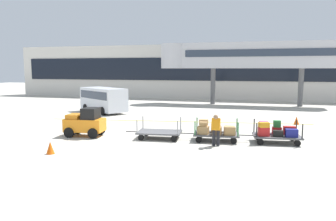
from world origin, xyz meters
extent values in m
plane|color=#B2ADA0|center=(0.00, 0.00, 0.00)|extent=(120.00, 120.00, 0.00)
cube|color=yellow|center=(0.37, 7.74, 0.00)|extent=(18.30, 2.71, 0.01)
cube|color=beige|center=(0.00, 26.00, 3.35)|extent=(52.22, 2.40, 6.70)
cube|color=black|center=(0.00, 24.75, 3.68)|extent=(49.61, 0.12, 2.80)
cube|color=#B7B7BC|center=(5.59, 20.00, 5.06)|extent=(15.73, 2.20, 2.60)
cylinder|color=#B7B7BC|center=(-2.87, 20.00, 5.06)|extent=(3.00, 3.00, 2.60)
cube|color=#2D3847|center=(5.59, 18.86, 5.26)|extent=(14.16, 0.08, 0.70)
cylinder|color=#59595B|center=(1.27, 20.00, 1.88)|extent=(0.50, 0.50, 3.76)
cylinder|color=#59595B|center=(9.92, 20.00, 1.88)|extent=(0.50, 0.50, 3.76)
cube|color=orange|center=(-3.33, 1.54, 0.63)|extent=(2.20, 1.31, 0.70)
cube|color=black|center=(-2.97, 1.57, 1.28)|extent=(0.90, 1.07, 0.60)
cube|color=orange|center=(-3.91, 1.48, 1.10)|extent=(0.79, 1.00, 0.24)
cylinder|color=black|center=(-4.07, 1.99, 0.28)|extent=(0.58, 0.24, 0.56)
cylinder|color=black|center=(-3.96, 0.95, 0.28)|extent=(0.58, 0.24, 0.56)
cylinder|color=black|center=(-2.71, 2.13, 0.28)|extent=(0.58, 0.24, 0.56)
cylinder|color=black|center=(-2.60, 1.09, 0.28)|extent=(0.58, 0.24, 0.56)
cube|color=#4C4C4F|center=(0.84, 1.97, 0.36)|extent=(2.43, 1.63, 0.08)
cylinder|color=gray|center=(-0.28, 2.50, 0.75)|extent=(0.06, 0.06, 0.70)
cylinder|color=gray|center=(-0.14, 1.22, 0.75)|extent=(0.06, 0.06, 0.70)
cylinder|color=gray|center=(1.83, 2.72, 0.75)|extent=(0.06, 0.06, 0.70)
cylinder|color=gray|center=(1.96, 1.44, 0.75)|extent=(0.06, 0.06, 0.70)
cylinder|color=black|center=(-0.08, 2.47, 0.16)|extent=(0.33, 0.13, 0.32)
cylinder|color=black|center=(0.05, 1.29, 0.16)|extent=(0.33, 0.13, 0.32)
cylinder|color=black|center=(1.64, 2.65, 0.16)|extent=(0.33, 0.13, 0.32)
cylinder|color=black|center=(1.76, 1.47, 0.16)|extent=(0.33, 0.13, 0.32)
cylinder|color=#333333|center=(-0.65, 1.82, 0.34)|extent=(0.70, 0.12, 0.05)
cube|color=#4C4C4F|center=(3.83, 2.28, 0.36)|extent=(2.43, 1.63, 0.08)
cylinder|color=#237033|center=(2.71, 2.81, 0.75)|extent=(0.06, 0.06, 0.70)
cylinder|color=#237033|center=(2.84, 1.53, 0.75)|extent=(0.06, 0.06, 0.70)
cylinder|color=#237033|center=(4.81, 3.03, 0.75)|extent=(0.06, 0.06, 0.70)
cylinder|color=#237033|center=(4.95, 1.75, 0.75)|extent=(0.06, 0.06, 0.70)
cylinder|color=black|center=(2.91, 2.78, 0.16)|extent=(0.33, 0.13, 0.32)
cylinder|color=black|center=(3.03, 1.60, 0.16)|extent=(0.33, 0.13, 0.32)
cylinder|color=black|center=(4.62, 2.96, 0.16)|extent=(0.33, 0.13, 0.32)
cylinder|color=black|center=(4.75, 1.78, 0.16)|extent=(0.33, 0.13, 0.32)
cylinder|color=#333333|center=(2.33, 2.13, 0.34)|extent=(0.70, 0.12, 0.05)
cube|color=tan|center=(3.12, 2.51, 0.59)|extent=(0.54, 0.52, 0.37)
cube|color=#9E7A4C|center=(3.20, 1.91, 0.60)|extent=(0.54, 0.53, 0.40)
cube|color=olive|center=(3.76, 2.60, 0.59)|extent=(0.54, 0.47, 0.37)
cube|color=olive|center=(3.89, 1.95, 0.60)|extent=(0.45, 0.46, 0.40)
cube|color=#9E7A4C|center=(4.45, 2.65, 0.57)|extent=(0.50, 0.39, 0.34)
cube|color=#A87F4C|center=(4.52, 2.01, 0.61)|extent=(0.63, 0.54, 0.43)
cube|color=tan|center=(3.12, 2.51, 0.91)|extent=(0.45, 0.34, 0.28)
cube|color=#A87F4C|center=(3.20, 1.91, 0.91)|extent=(0.42, 0.38, 0.22)
cube|color=#A87F4C|center=(3.76, 2.60, 0.90)|extent=(0.49, 0.45, 0.26)
cube|color=#4C4C4F|center=(6.81, 2.59, 0.36)|extent=(2.43, 1.63, 0.08)
cylinder|color=black|center=(5.69, 3.12, 0.75)|extent=(0.06, 0.06, 0.70)
cylinder|color=black|center=(5.83, 1.84, 0.75)|extent=(0.06, 0.06, 0.70)
cylinder|color=black|center=(7.80, 3.34, 0.75)|extent=(0.06, 0.06, 0.70)
cylinder|color=black|center=(7.93, 2.06, 0.75)|extent=(0.06, 0.06, 0.70)
cylinder|color=black|center=(5.89, 3.10, 0.16)|extent=(0.33, 0.13, 0.32)
cylinder|color=black|center=(6.01, 1.91, 0.16)|extent=(0.33, 0.13, 0.32)
cylinder|color=black|center=(7.61, 3.27, 0.16)|extent=(0.33, 0.13, 0.32)
cylinder|color=black|center=(7.73, 2.09, 0.16)|extent=(0.33, 0.13, 0.32)
cylinder|color=#333333|center=(5.32, 2.44, 0.34)|extent=(0.70, 0.12, 0.05)
cube|color=#8C338C|center=(6.17, 2.81, 0.55)|extent=(0.49, 0.39, 0.31)
cube|color=red|center=(6.16, 2.20, 0.62)|extent=(0.59, 0.43, 0.44)
cube|color=red|center=(6.82, 2.90, 0.58)|extent=(0.48, 0.35, 0.35)
cube|color=black|center=(6.85, 2.28, 0.55)|extent=(0.48, 0.32, 0.30)
cube|color=red|center=(7.43, 2.94, 0.61)|extent=(0.62, 0.37, 0.42)
cube|color=navy|center=(7.47, 2.31, 0.60)|extent=(0.61, 0.41, 0.39)
cube|color=#8C338C|center=(6.17, 2.81, 0.88)|extent=(0.46, 0.41, 0.34)
cube|color=orange|center=(6.16, 2.20, 0.96)|extent=(0.56, 0.48, 0.25)
cube|color=#236B2D|center=(6.82, 2.90, 0.92)|extent=(0.37, 0.32, 0.34)
cylinder|color=black|center=(3.85, 1.14, 0.41)|extent=(0.16, 0.16, 0.82)
cylinder|color=black|center=(4.05, 1.14, 0.41)|extent=(0.16, 0.16, 0.82)
cube|color=orange|center=(3.94, 1.04, 1.09)|extent=(0.40, 0.42, 0.61)
sphere|color=#8C6647|center=(3.94, 0.92, 1.45)|extent=(0.22, 0.22, 0.22)
cube|color=silver|center=(-6.83, 10.76, 1.15)|extent=(5.05, 4.24, 1.90)
cube|color=#2D3847|center=(-6.83, 10.76, 1.55)|extent=(4.75, 4.06, 0.64)
cylinder|color=black|center=(-8.55, 10.85, 0.34)|extent=(0.70, 0.58, 0.68)
cylinder|color=black|center=(-6.07, 9.21, 0.34)|extent=(0.70, 0.58, 0.68)
cone|color=#EA590F|center=(8.39, 8.68, 0.28)|extent=(0.36, 0.36, 0.55)
cone|color=#EA590F|center=(-2.87, -2.26, 0.28)|extent=(0.36, 0.36, 0.55)
camera|label=1|loc=(5.78, -14.22, 3.70)|focal=34.61mm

